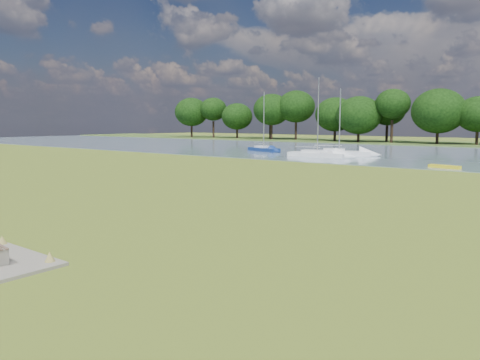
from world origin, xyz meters
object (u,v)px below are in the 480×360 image
Objects in this scene: sailboat_2 at (338,152)px; sailboat_4 at (263,148)px; kayak at (444,167)px; sailboat_1 at (317,153)px.

sailboat_2 is 11.98m from sailboat_4.
kayak is 27.82m from sailboat_4.
kayak is 0.34× the size of sailboat_4.
sailboat_2 is 0.98× the size of sailboat_4.
sailboat_4 is at bearing 173.35° from kayak.
sailboat_2 is at bearing 12.26° from sailboat_4.
sailboat_2 is (-14.27, 8.16, 0.36)m from kayak.
sailboat_2 is (1.26, 3.07, 0.03)m from sailboat_1.
sailboat_4 is at bearing 153.21° from sailboat_1.
sailboat_4 is at bearing 149.08° from sailboat_2.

